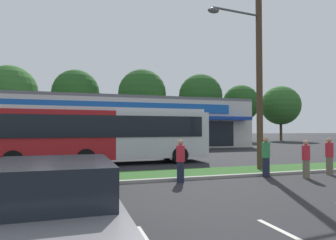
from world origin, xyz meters
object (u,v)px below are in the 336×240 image
(car_1, at_px, (52,215))
(pedestrian_far, at_px, (329,156))
(car_0, at_px, (146,144))
(pedestrian_by_pole, at_px, (306,159))
(city_bus, at_px, (102,134))
(bus_stop_bench, at_px, (85,174))
(utility_pole, at_px, (257,55))
(pedestrian_mid, at_px, (180,161))
(pedestrian_near_bench, at_px, (266,157))

(car_1, xyz_separation_m, pedestrian_far, (11.14, 5.73, 0.02))
(car_0, bearing_deg, pedestrian_by_pole, -75.50)
(city_bus, xyz_separation_m, pedestrian_far, (9.35, -7.01, -0.94))
(bus_stop_bench, bearing_deg, city_bus, -99.52)
(pedestrian_far, bearing_deg, bus_stop_bench, -73.11)
(utility_pole, bearing_deg, car_1, -138.87)
(pedestrian_by_pole, bearing_deg, pedestrian_mid, 91.07)
(utility_pole, xyz_separation_m, pedestrian_near_bench, (-0.70, -1.58, -4.79))
(car_1, height_order, pedestrian_far, pedestrian_far)
(car_1, distance_m, pedestrian_far, 12.53)
(pedestrian_near_bench, distance_m, pedestrian_far, 3.11)
(utility_pole, height_order, city_bus, utility_pole)
(pedestrian_near_bench, bearing_deg, pedestrian_by_pole, 177.51)
(bus_stop_bench, bearing_deg, utility_pole, -167.32)
(bus_stop_bench, relative_size, pedestrian_mid, 0.98)
(pedestrian_by_pole, bearing_deg, pedestrian_near_bench, 70.29)
(utility_pole, height_order, car_1, utility_pole)
(pedestrian_near_bench, bearing_deg, utility_pole, -87.59)
(pedestrian_near_bench, bearing_deg, pedestrian_far, -159.87)
(pedestrian_by_pole, relative_size, pedestrian_far, 0.96)
(city_bus, bearing_deg, pedestrian_near_bench, -48.45)
(pedestrian_far, bearing_deg, city_bus, -109.52)
(car_1, bearing_deg, pedestrian_mid, -34.67)
(city_bus, relative_size, bus_stop_bench, 7.91)
(city_bus, height_order, pedestrian_mid, city_bus)
(bus_stop_bench, height_order, car_0, car_0)
(city_bus, bearing_deg, pedestrian_mid, -72.06)
(city_bus, height_order, car_1, city_bus)
(city_bus, relative_size, car_0, 2.84)
(pedestrian_far, bearing_deg, utility_pole, -111.35)
(bus_stop_bench, distance_m, car_1, 5.86)
(car_0, bearing_deg, pedestrian_mid, -97.65)
(pedestrian_by_pole, relative_size, pedestrian_mid, 0.97)
(utility_pole, bearing_deg, pedestrian_near_bench, -113.82)
(car_0, bearing_deg, city_bus, -123.47)
(city_bus, bearing_deg, pedestrian_by_pole, -45.80)
(utility_pole, xyz_separation_m, car_0, (-2.84, 11.33, -4.87))
(car_0, distance_m, pedestrian_near_bench, 13.09)
(pedestrian_near_bench, height_order, pedestrian_mid, pedestrian_near_bench)
(city_bus, relative_size, pedestrian_near_bench, 7.50)
(bus_stop_bench, distance_m, pedestrian_near_bench, 7.43)
(utility_pole, bearing_deg, pedestrian_mid, -160.63)
(pedestrian_near_bench, bearing_deg, pedestrian_mid, 26.62)
(car_0, bearing_deg, car_1, -107.31)
(car_1, bearing_deg, car_0, -17.31)
(bus_stop_bench, xyz_separation_m, pedestrian_far, (10.51, -0.09, 0.32))
(utility_pole, distance_m, pedestrian_near_bench, 5.10)
(city_bus, height_order, pedestrian_near_bench, city_bus)
(bus_stop_bench, bearing_deg, pedestrian_mid, -176.50)
(car_1, bearing_deg, pedestrian_by_pole, -60.72)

